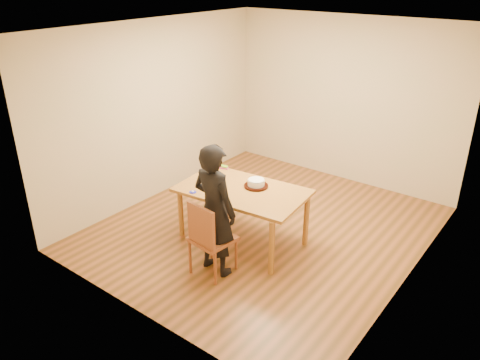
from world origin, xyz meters
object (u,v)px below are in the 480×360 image
Objects in this scene: dining_table at (242,191)px; cake_plate at (256,186)px; dining_chair at (213,239)px; cake at (256,183)px; person at (215,210)px.

cake_plate is (0.10, 0.17, 0.03)m from dining_table.
cake_plate reaches higher than dining_chair.
dining_chair is 1.00m from cake_plate.
dining_chair is (0.15, -0.78, -0.28)m from dining_table.
cake_plate reaches higher than dining_table.
cake reaches higher than cake_plate.
dining_table is at bearing -119.53° from cake_plate.
dining_chair is 0.28× the size of person.
person reaches higher than cake_plate.
dining_chair is at bearing -84.47° from dining_table.
person is at bearing -86.55° from cake_plate.
dining_chair is 1.44× the size of cake_plate.
dining_table is 0.20m from cake_plate.
dining_table is at bearing -75.29° from person.
cake_plate is at bearing -83.46° from person.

